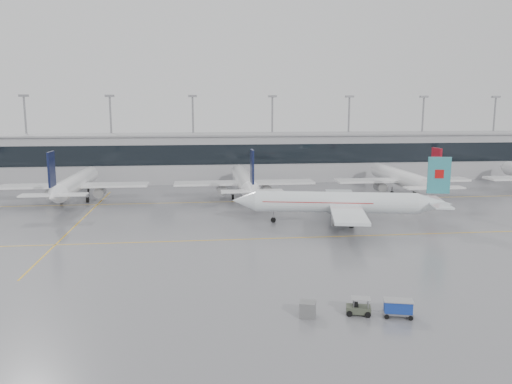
{
  "coord_description": "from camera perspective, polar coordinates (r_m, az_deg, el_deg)",
  "views": [
    {
      "loc": [
        -9.52,
        -71.12,
        19.16
      ],
      "look_at": [
        0.0,
        12.0,
        5.0
      ],
      "focal_mm": 35.0,
      "sensor_mm": 36.0,
      "label": 1
    }
  ],
  "objects": [
    {
      "name": "taxi_line_cross",
      "position": [
        90.57,
        -19.47,
        -3.16
      ],
      "size": [
        0.25,
        60.0,
        0.01
      ],
      "primitive_type": "cube",
      "color": "#EDAA12",
      "rests_on": "ground"
    },
    {
      "name": "parked_jet_b",
      "position": [
        108.96,
        -19.99,
        0.87
      ],
      "size": [
        29.64,
        36.96,
        11.72
      ],
      "rotation": [
        0.0,
        0.0,
        1.57
      ],
      "color": "white",
      "rests_on": "ground"
    },
    {
      "name": "ground",
      "position": [
        74.27,
        1.06,
        -5.35
      ],
      "size": [
        320.0,
        320.0,
        0.0
      ],
      "primitive_type": "plane",
      "color": "gray",
      "rests_on": "ground"
    },
    {
      "name": "light_masts",
      "position": [
        139.57,
        -2.64,
        7.21
      ],
      "size": [
        156.4,
        1.0,
        22.6
      ],
      "color": "gray",
      "rests_on": "ground"
    },
    {
      "name": "parked_jet_c",
      "position": [
        106.37,
        -1.33,
        1.25
      ],
      "size": [
        29.64,
        36.96,
        11.72
      ],
      "rotation": [
        0.0,
        0.0,
        1.57
      ],
      "color": "white",
      "rests_on": "ground"
    },
    {
      "name": "baggage_cart",
      "position": [
        49.13,
        15.94,
        -12.52
      ],
      "size": [
        2.95,
        2.11,
        1.65
      ],
      "rotation": [
        0.0,
        0.0,
        -0.26
      ],
      "color": "gray",
      "rests_on": "ground"
    },
    {
      "name": "terminal_roof",
      "position": [
        133.64,
        -2.46,
        6.61
      ],
      "size": [
        182.0,
        16.0,
        0.4
      ],
      "primitive_type": "cube",
      "color": "gray",
      "rests_on": "ground"
    },
    {
      "name": "air_canada_jet",
      "position": [
        83.89,
        9.92,
        -1.23
      ],
      "size": [
        36.1,
        29.18,
        11.37
      ],
      "rotation": [
        0.0,
        0.0,
        2.94
      ],
      "color": "white",
      "rests_on": "ground"
    },
    {
      "name": "baggage_tug",
      "position": [
        48.92,
        11.62,
        -12.93
      ],
      "size": [
        3.45,
        1.93,
        1.64
      ],
      "rotation": [
        0.0,
        0.0,
        -0.26
      ],
      "color": "#404637",
      "rests_on": "ground"
    },
    {
      "name": "gse_unit",
      "position": [
        47.71,
        5.93,
        -13.19
      ],
      "size": [
        1.79,
        1.72,
        1.44
      ],
      "primitive_type": "cube",
      "rotation": [
        0.0,
        0.0,
        -0.32
      ],
      "color": "slate",
      "rests_on": "ground"
    },
    {
      "name": "terminal",
      "position": [
        134.11,
        -2.44,
        3.97
      ],
      "size": [
        180.0,
        15.0,
        12.0
      ],
      "primitive_type": "cube",
      "color": "#9F9FA3",
      "rests_on": "ground"
    },
    {
      "name": "taxi_line_main",
      "position": [
        74.27,
        1.06,
        -5.34
      ],
      "size": [
        120.0,
        0.25,
        0.01
      ],
      "primitive_type": "cube",
      "color": "#EDAA12",
      "rests_on": "ground"
    },
    {
      "name": "taxi_line_north",
      "position": [
        103.36,
        -1.14,
        -1.08
      ],
      "size": [
        120.0,
        0.25,
        0.01
      ],
      "primitive_type": "cube",
      "color": "#EDAA12",
      "rests_on": "ground"
    },
    {
      "name": "terminal_glass",
      "position": [
        126.47,
        -2.2,
        4.31
      ],
      "size": [
        180.0,
        0.2,
        5.0
      ],
      "primitive_type": "cube",
      "color": "black",
      "rests_on": "ground"
    },
    {
      "name": "parked_jet_d",
      "position": [
        114.92,
        16.33,
        1.49
      ],
      "size": [
        29.64,
        36.96,
        11.72
      ],
      "rotation": [
        0.0,
        0.0,
        1.57
      ],
      "color": "white",
      "rests_on": "ground"
    }
  ]
}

